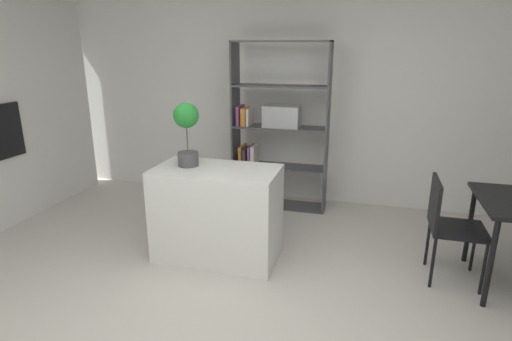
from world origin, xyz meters
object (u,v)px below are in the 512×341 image
object	(u,v)px
potted_plant_on_island	(187,128)
dining_chair_island_side	(447,220)
open_bookshelf	(276,126)
kitchen_island	(217,213)

from	to	relation	value
potted_plant_on_island	dining_chair_island_side	world-z (taller)	potted_plant_on_island
potted_plant_on_island	open_bookshelf	size ratio (longest dim) A/B	0.29
kitchen_island	potted_plant_on_island	world-z (taller)	potted_plant_on_island
kitchen_island	dining_chair_island_side	xyz separation A→B (m)	(2.05, 0.16, 0.10)
potted_plant_on_island	open_bookshelf	distance (m)	1.56
kitchen_island	dining_chair_island_side	world-z (taller)	dining_chair_island_side
potted_plant_on_island	dining_chair_island_side	size ratio (longest dim) A/B	0.66
open_bookshelf	dining_chair_island_side	distance (m)	2.30
kitchen_island	potted_plant_on_island	distance (m)	0.86
kitchen_island	dining_chair_island_side	bearing A→B (deg)	4.37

